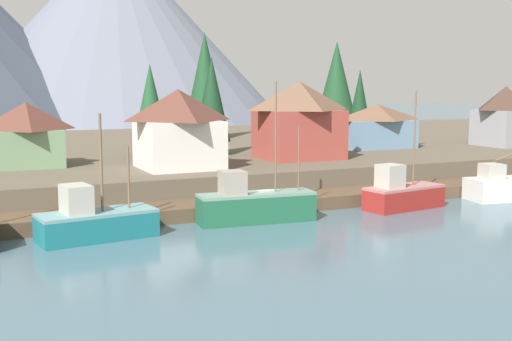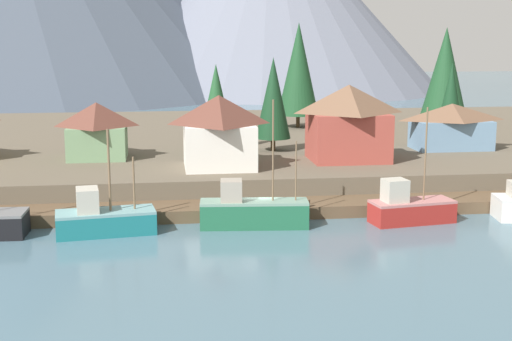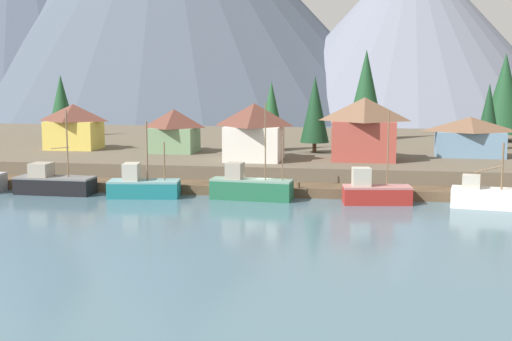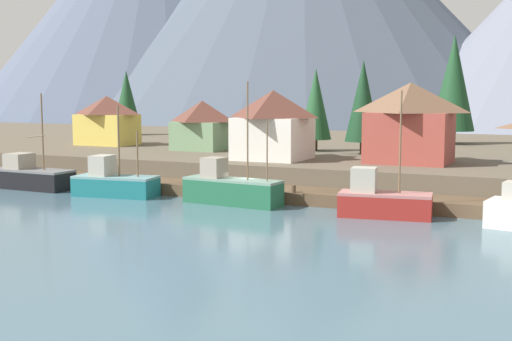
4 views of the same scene
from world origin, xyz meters
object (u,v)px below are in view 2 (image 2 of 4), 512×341
Objects in this scene: house_red at (348,122)px; house_white at (219,131)px; conifer_near_right at (445,72)px; fishing_boat_red at (409,208)px; fishing_boat_green at (252,211)px; conifer_mid_left at (216,101)px; conifer_back_right at (273,98)px; house_green at (97,130)px; house_blue at (451,126)px; conifer_near_left at (299,69)px; fishing_boat_teal at (103,219)px; conifer_back_left at (451,92)px.

house_red is 12.81m from house_white.
house_red reaches higher than house_white.
house_white is at bearing -139.27° from conifer_near_right.
house_red reaches higher than fishing_boat_red.
conifer_mid_left is at bearing 97.73° from fishing_boat_green.
house_green is at bearing -172.60° from conifer_back_right.
house_green is 0.70× the size of house_blue.
conifer_near_left is 20.82m from conifer_mid_left.
fishing_boat_teal is 0.89× the size of conifer_back_left.
fishing_boat_red is 32.56m from conifer_back_left.
fishing_boat_teal is 26.96m from house_red.
house_white is 10.51m from conifer_mid_left.
house_green is at bearing -161.72° from conifer_mid_left.
house_blue is (34.76, 19.79, 3.82)m from fishing_boat_teal.
house_green is at bearing -138.96° from conifer_near_left.
house_green reaches higher than fishing_boat_teal.
fishing_boat_green reaches higher than fishing_boat_red.
conifer_back_right is at bearing -161.64° from conifer_back_left.
house_white is at bearing -150.64° from conifer_back_left.
house_green is (-25.33, 18.54, 4.15)m from fishing_boat_red.
conifer_near_left reaches higher than fishing_boat_green.
fishing_boat_green is 1.08× the size of fishing_boat_red.
house_white is 10.96m from conifer_back_right.
house_white is 0.76× the size of conifer_back_left.
conifer_back_right reaches higher than house_red.
house_red reaches higher than house_blue.
conifer_back_left is (40.08, 9.71, 2.51)m from house_green.
conifer_mid_left is at bearing -168.43° from conifer_back_left.
fishing_boat_teal is 0.60× the size of conifer_near_right.
house_blue is at bearing 21.83° from fishing_boat_teal.
conifer_near_right reaches higher than conifer_mid_left.
conifer_mid_left reaches higher than house_blue.
conifer_back_right is at bearing 134.03° from house_red.
conifer_near_right reaches higher than house_white.
fishing_boat_green is 1.00× the size of conifer_back_right.
conifer_near_right reaches higher than house_red.
conifer_back_left is at bearing 29.36° from house_white.
conifer_back_left is at bearing 18.36° from conifer_back_right.
conifer_mid_left reaches higher than fishing_boat_red.
house_green is 0.67× the size of conifer_back_left.
fishing_boat_green is 1.11× the size of conifer_back_left.
fishing_boat_red reaches higher than house_green.
conifer_near_right reaches higher than house_blue.
fishing_boat_green is 41.53m from conifer_near_left.
conifer_near_right is at bearing 70.23° from house_blue.
fishing_boat_teal is 1.02× the size of house_red.
fishing_boat_teal is 16.29m from house_white.
fishing_boat_teal is 1.33× the size of house_green.
conifer_near_right is (7.42, 20.66, 4.60)m from house_blue.
house_white reaches higher than fishing_boat_red.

